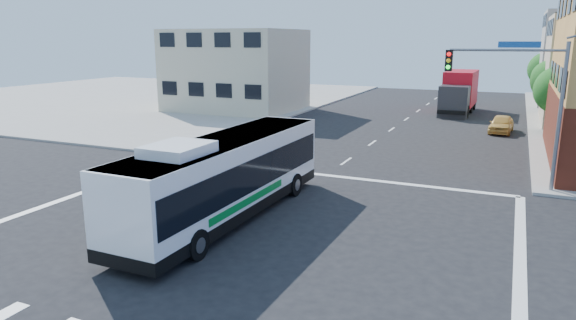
% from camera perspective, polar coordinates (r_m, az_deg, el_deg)
% --- Properties ---
extents(ground, '(120.00, 120.00, 0.00)m').
position_cam_1_polar(ground, '(19.23, -5.45, -8.44)').
color(ground, black).
rests_on(ground, ground).
extents(sidewalk_nw, '(50.00, 50.00, 0.15)m').
position_cam_1_polar(sidewalk_nw, '(67.26, -17.08, 6.75)').
color(sidewalk_nw, gray).
rests_on(sidewalk_nw, ground).
extents(building_west, '(12.06, 10.06, 8.00)m').
position_cam_1_polar(building_west, '(52.43, -5.80, 9.87)').
color(building_west, '#BEB89D').
rests_on(building_west, ground).
extents(signal_mast_ne, '(7.91, 1.13, 8.07)m').
position_cam_1_polar(signal_mast_ne, '(26.22, 24.54, 7.48)').
color(signal_mast_ne, slate).
rests_on(signal_mast_ne, ground).
extents(street_tree_a, '(3.60, 3.60, 5.53)m').
position_cam_1_polar(street_tree_a, '(43.69, 28.06, 7.16)').
color(street_tree_a, '#3B2615').
rests_on(street_tree_a, ground).
extents(street_tree_b, '(3.80, 3.80, 5.79)m').
position_cam_1_polar(street_tree_b, '(51.64, 27.53, 8.12)').
color(street_tree_b, '#3B2615').
rests_on(street_tree_b, ground).
extents(street_tree_c, '(3.40, 3.40, 5.29)m').
position_cam_1_polar(street_tree_c, '(59.63, 27.10, 8.39)').
color(street_tree_c, '#3B2615').
rests_on(street_tree_c, ground).
extents(street_tree_d, '(4.00, 4.00, 6.03)m').
position_cam_1_polar(street_tree_d, '(67.59, 26.83, 9.19)').
color(street_tree_d, '#3B2615').
rests_on(street_tree_d, ground).
extents(transit_bus, '(2.90, 12.32, 3.64)m').
position_cam_1_polar(transit_bus, '(20.62, -6.86, -1.76)').
color(transit_bus, black).
rests_on(transit_bus, ground).
extents(box_truck, '(2.85, 8.99, 4.02)m').
position_cam_1_polar(box_truck, '(53.10, 18.46, 7.08)').
color(box_truck, '#2A2A30').
rests_on(box_truck, ground).
extents(parked_car, '(1.90, 4.09, 1.36)m').
position_cam_1_polar(parked_car, '(43.09, 22.62, 3.72)').
color(parked_car, gold).
rests_on(parked_car, ground).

